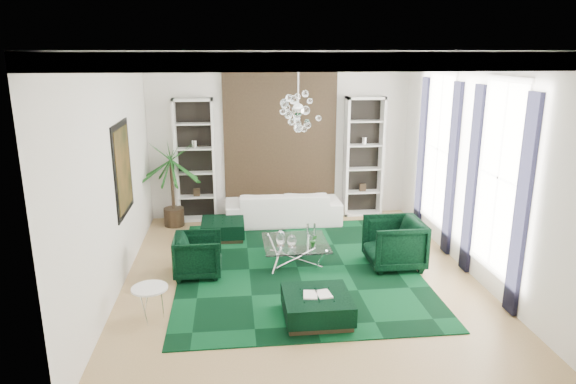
{
  "coord_description": "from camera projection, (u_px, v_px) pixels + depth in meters",
  "views": [
    {
      "loc": [
        -1.11,
        -8.22,
        3.79
      ],
      "look_at": [
        -0.15,
        0.5,
        1.38
      ],
      "focal_mm": 32.0,
      "sensor_mm": 36.0,
      "label": 1
    }
  ],
  "objects": [
    {
      "name": "ottoman_front",
      "position": [
        317.0,
        307.0,
        7.47
      ],
      "size": [
        0.97,
        0.97,
        0.39
      ],
      "primitive_type": "cube",
      "color": "black",
      "rests_on": "floor"
    },
    {
      "name": "curtain_near_b",
      "position": [
        472.0,
        181.0,
        8.76
      ],
      "size": [
        0.07,
        0.3,
        3.25
      ],
      "primitive_type": "cube",
      "color": "black",
      "rests_on": "floor"
    },
    {
      "name": "book",
      "position": [
        317.0,
        294.0,
        7.41
      ],
      "size": [
        0.42,
        0.28,
        0.03
      ],
      "primitive_type": "cube",
      "color": "white",
      "rests_on": "ottoman_front"
    },
    {
      "name": "wall_front",
      "position": [
        347.0,
        247.0,
        5.13
      ],
      "size": [
        6.0,
        0.02,
        3.8
      ],
      "primitive_type": "cube",
      "color": "white",
      "rests_on": "ground"
    },
    {
      "name": "ceiling",
      "position": [
        301.0,
        50.0,
        7.99
      ],
      "size": [
        6.0,
        7.0,
        0.02
      ],
      "primitive_type": "cube",
      "color": "white",
      "rests_on": "ground"
    },
    {
      "name": "curtain_far_a",
      "position": [
        452.0,
        170.0,
        9.57
      ],
      "size": [
        0.07,
        0.3,
        3.25
      ],
      "primitive_type": "cube",
      "color": "black",
      "rests_on": "floor"
    },
    {
      "name": "shelving_left",
      "position": [
        195.0,
        161.0,
        11.59
      ],
      "size": [
        0.9,
        0.38,
        2.8
      ],
      "primitive_type": null,
      "color": "white",
      "rests_on": "floor"
    },
    {
      "name": "table_plant",
      "position": [
        314.0,
        241.0,
        9.19
      ],
      "size": [
        0.12,
        0.1,
        0.22
      ],
      "primitive_type": "imported",
      "color": "#185219",
      "rests_on": "coffee_table"
    },
    {
      "name": "ottoman_side",
      "position": [
        223.0,
        229.0,
        10.72
      ],
      "size": [
        0.88,
        0.88,
        0.39
      ],
      "primitive_type": "cube",
      "color": "black",
      "rests_on": "floor"
    },
    {
      "name": "wall_right",
      "position": [
        473.0,
        165.0,
        8.82
      ],
      "size": [
        0.02,
        7.0,
        3.8
      ],
      "primitive_type": "cube",
      "color": "white",
      "rests_on": "ground"
    },
    {
      "name": "wall_left",
      "position": [
        113.0,
        174.0,
        8.18
      ],
      "size": [
        0.02,
        7.0,
        3.8
      ],
      "primitive_type": "cube",
      "color": "white",
      "rests_on": "ground"
    },
    {
      "name": "tapestry",
      "position": [
        280.0,
        136.0,
        11.81
      ],
      "size": [
        2.5,
        0.06,
        2.8
      ],
      "primitive_type": "cube",
      "color": "black",
      "rests_on": "wall_back"
    },
    {
      "name": "painting",
      "position": [
        123.0,
        169.0,
        8.77
      ],
      "size": [
        0.04,
        1.3,
        1.6
      ],
      "primitive_type": "cube",
      "color": "black",
      "rests_on": "wall_left"
    },
    {
      "name": "crown_molding",
      "position": [
        301.0,
        57.0,
        8.02
      ],
      "size": [
        6.0,
        7.0,
        0.18
      ],
      "primitive_type": null,
      "color": "white",
      "rests_on": "ceiling"
    },
    {
      "name": "coffee_table",
      "position": [
        296.0,
        252.0,
        9.47
      ],
      "size": [
        1.18,
        1.18,
        0.4
      ],
      "primitive_type": null,
      "color": "white",
      "rests_on": "floor"
    },
    {
      "name": "floor",
      "position": [
        299.0,
        276.0,
        9.0
      ],
      "size": [
        6.0,
        7.0,
        0.02
      ],
      "primitive_type": "cube",
      "color": "tan",
      "rests_on": "ground"
    },
    {
      "name": "ceiling_medallion",
      "position": [
        298.0,
        53.0,
        8.29
      ],
      "size": [
        0.9,
        0.9,
        0.05
      ],
      "primitive_type": "cylinder",
      "color": "white",
      "rests_on": "ceiling"
    },
    {
      "name": "armchair_right",
      "position": [
        394.0,
        243.0,
        9.26
      ],
      "size": [
        0.98,
        0.96,
        0.89
      ],
      "primitive_type": "imported",
      "rotation": [
        0.0,
        0.0,
        -1.57
      ],
      "color": "black",
      "rests_on": "floor"
    },
    {
      "name": "window_near",
      "position": [
        499.0,
        178.0,
        7.95
      ],
      "size": [
        0.03,
        1.1,
        2.9
      ],
      "primitive_type": "cube",
      "color": "white",
      "rests_on": "wall_right"
    },
    {
      "name": "sofa",
      "position": [
        283.0,
        207.0,
        11.63
      ],
      "size": [
        2.58,
        1.01,
        0.75
      ],
      "primitive_type": "imported",
      "rotation": [
        0.0,
        0.0,
        3.14
      ],
      "color": "white",
      "rests_on": "floor"
    },
    {
      "name": "curtain_far_b",
      "position": [
        422.0,
        154.0,
        11.06
      ],
      "size": [
        0.07,
        0.3,
        3.25
      ],
      "primitive_type": "cube",
      "color": "black",
      "rests_on": "floor"
    },
    {
      "name": "side_table",
      "position": [
        151.0,
        304.0,
        7.44
      ],
      "size": [
        0.52,
        0.52,
        0.5
      ],
      "primitive_type": "cylinder",
      "color": "white",
      "rests_on": "floor"
    },
    {
      "name": "rug",
      "position": [
        297.0,
        268.0,
        9.28
      ],
      "size": [
        4.2,
        5.0,
        0.02
      ],
      "primitive_type": "cube",
      "color": "black",
      "rests_on": "floor"
    },
    {
      "name": "palm",
      "position": [
        171.0,
        173.0,
        11.24
      ],
      "size": [
        1.53,
        1.53,
        2.44
      ],
      "primitive_type": null,
      "color": "#185219",
      "rests_on": "floor"
    },
    {
      "name": "armchair_left",
      "position": [
        198.0,
        255.0,
        8.91
      ],
      "size": [
        0.82,
        0.79,
        0.74
      ],
      "primitive_type": "imported",
      "rotation": [
        0.0,
        0.0,
        1.57
      ],
      "color": "black",
      "rests_on": "floor"
    },
    {
      "name": "chandelier",
      "position": [
        298.0,
        110.0,
        8.53
      ],
      "size": [
        0.84,
        0.84,
        0.76
      ],
      "primitive_type": null,
      "color": "white",
      "rests_on": "ceiling"
    },
    {
      "name": "curtain_near_a",
      "position": [
        522.0,
        208.0,
        7.27
      ],
      "size": [
        0.07,
        0.3,
        3.25
      ],
      "primitive_type": "cube",
      "color": "black",
      "rests_on": "floor"
    },
    {
      "name": "shelving_right",
      "position": [
        364.0,
        157.0,
        12.01
      ],
      "size": [
        0.9,
        0.38,
        2.8
      ],
      "primitive_type": null,
      "color": "white",
      "rests_on": "floor"
    },
    {
      "name": "window_far",
      "position": [
        438.0,
        149.0,
        10.25
      ],
      "size": [
        0.03,
        1.1,
        2.9
      ],
      "primitive_type": "cube",
      "color": "white",
      "rests_on": "wall_right"
    },
    {
      "name": "wall_back",
      "position": [
        280.0,
        136.0,
        11.86
      ],
      "size": [
        6.0,
        0.02,
        3.8
      ],
      "primitive_type": "cube",
      "color": "white",
      "rests_on": "ground"
    }
  ]
}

